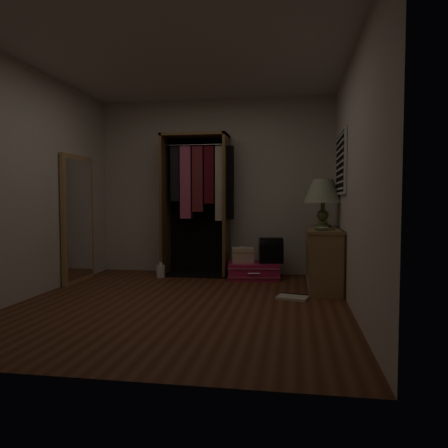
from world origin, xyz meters
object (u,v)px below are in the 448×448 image
(pink_suitcase, at_px, (253,270))
(white_jug, at_px, (161,271))
(floor_mirror, at_px, (78,219))
(open_wardrobe, at_px, (199,192))
(black_bag, at_px, (271,250))
(console_bookshelf, at_px, (323,257))
(train_case, at_px, (243,255))
(table_lamp, at_px, (323,192))

(pink_suitcase, relative_size, white_jug, 3.69)
(white_jug, bearing_deg, floor_mirror, -155.19)
(open_wardrobe, bearing_deg, pink_suitcase, -11.60)
(floor_mirror, height_order, black_bag, floor_mirror)
(console_bookshelf, height_order, white_jug, console_bookshelf)
(floor_mirror, bearing_deg, black_bag, 13.95)
(train_case, xyz_separation_m, black_bag, (0.39, 0.04, 0.08))
(table_lamp, bearing_deg, white_jug, 175.95)
(open_wardrobe, distance_m, train_case, 1.12)
(console_bookshelf, relative_size, floor_mirror, 0.66)
(open_wardrobe, height_order, floor_mirror, open_wardrobe)
(pink_suitcase, distance_m, black_bag, 0.38)
(console_bookshelf, relative_size, train_case, 3.30)
(open_wardrobe, relative_size, table_lamp, 3.18)
(console_bookshelf, xyz_separation_m, floor_mirror, (-3.24, -0.04, 0.46))
(white_jug, bearing_deg, black_bag, 6.28)
(floor_mirror, relative_size, table_lamp, 2.64)
(open_wardrobe, relative_size, white_jug, 9.69)
(pink_suitcase, xyz_separation_m, table_lamp, (0.92, -0.29, 1.09))
(train_case, xyz_separation_m, white_jug, (-1.16, -0.13, -0.24))
(black_bag, bearing_deg, white_jug, 176.40)
(train_case, bearing_deg, white_jug, 177.55)
(table_lamp, bearing_deg, floor_mirror, -174.61)
(console_bookshelf, distance_m, train_case, 1.21)
(train_case, relative_size, black_bag, 0.95)
(floor_mirror, relative_size, train_case, 5.01)
(floor_mirror, bearing_deg, open_wardrobe, 27.09)
(train_case, distance_m, black_bag, 0.40)
(floor_mirror, xyz_separation_m, black_bag, (2.56, 0.64, -0.45))
(open_wardrobe, xyz_separation_m, white_jug, (-0.50, -0.30, -1.12))
(floor_mirror, relative_size, black_bag, 4.74)
(black_bag, distance_m, table_lamp, 1.10)
(table_lamp, bearing_deg, open_wardrobe, 165.15)
(black_bag, bearing_deg, pink_suitcase, 178.53)
(pink_suitcase, relative_size, black_bag, 2.18)
(floor_mirror, distance_m, train_case, 2.31)
(pink_suitcase, height_order, black_bag, black_bag)
(console_bookshelf, height_order, black_bag, console_bookshelf)
(open_wardrobe, bearing_deg, floor_mirror, -152.91)
(open_wardrobe, bearing_deg, train_case, -14.27)
(pink_suitcase, bearing_deg, black_bag, 1.42)
(pink_suitcase, bearing_deg, open_wardrobe, 161.40)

